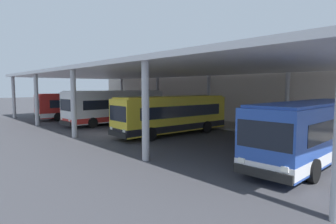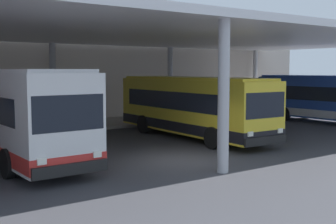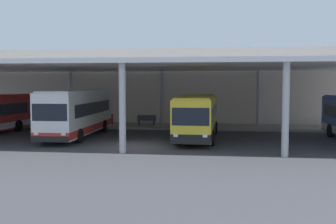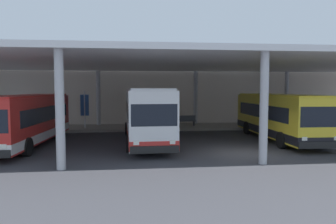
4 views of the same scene
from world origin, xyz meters
name	(u,v)px [view 2 (image 2 of 4)]	position (x,y,z in m)	size (l,w,h in m)	color
ground_plane	(179,160)	(0.00, 0.00, 0.00)	(200.00, 200.00, 0.00)	#3D3D42
platform_kerb	(65,126)	(0.00, 11.75, 0.09)	(42.00, 4.50, 0.18)	gray
station_building_facade	(44,67)	(0.00, 15.00, 3.77)	(48.00, 1.60, 7.54)	#ADA399
canopy_shelter	(112,34)	(0.00, 5.50, 5.29)	(40.00, 17.00, 5.55)	silver
bus_second_bay	(11,112)	(-5.21, 4.41, 1.84)	(2.95, 11.40, 3.57)	white
bus_middle_bay	(191,106)	(3.99, 4.26, 1.66)	(2.90, 10.59, 3.17)	yellow
bus_far_bay	(331,99)	(15.33, 3.64, 1.66)	(3.02, 10.62, 3.17)	#284CA8
bench_waiting	(44,118)	(-1.22, 11.82, 0.66)	(1.80, 0.45, 0.92)	#4C515B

